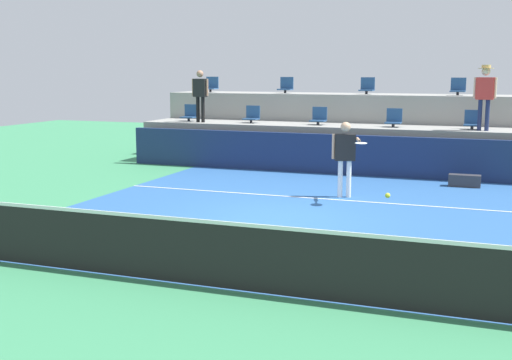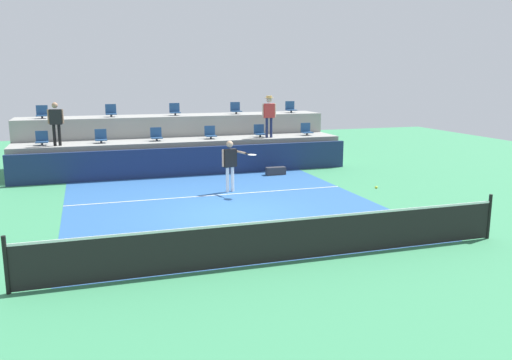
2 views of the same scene
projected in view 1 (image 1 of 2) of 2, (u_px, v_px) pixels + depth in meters
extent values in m
plane|color=#388456|center=(274.00, 221.00, 12.52)|extent=(40.00, 40.00, 0.00)
cube|color=#285693|center=(290.00, 210.00, 13.44)|extent=(9.00, 10.00, 0.01)
cube|color=white|center=(309.00, 198.00, 14.73)|extent=(9.00, 0.06, 0.00)
cube|color=black|center=(178.00, 251.00, 8.74)|extent=(10.40, 0.01, 0.87)
cube|color=white|center=(177.00, 219.00, 8.67)|extent=(10.40, 0.02, 0.05)
cube|color=navy|center=(345.00, 155.00, 17.97)|extent=(13.00, 0.16, 1.10)
cube|color=gray|center=(355.00, 147.00, 19.16)|extent=(13.00, 1.80, 1.25)
cube|color=gray|center=(367.00, 127.00, 20.76)|extent=(13.00, 1.80, 2.10)
cylinder|color=#2D2D33|center=(189.00, 119.00, 20.73)|extent=(0.08, 0.08, 0.10)
cube|color=navy|center=(189.00, 117.00, 20.72)|extent=(0.44, 0.40, 0.04)
cube|color=navy|center=(191.00, 110.00, 20.85)|extent=(0.44, 0.04, 0.38)
cylinder|color=#2D2D33|center=(251.00, 121.00, 20.01)|extent=(0.08, 0.08, 0.10)
cube|color=navy|center=(251.00, 119.00, 20.00)|extent=(0.44, 0.40, 0.04)
cube|color=navy|center=(253.00, 112.00, 20.13)|extent=(0.44, 0.04, 0.38)
cylinder|color=#2D2D33|center=(318.00, 123.00, 19.28)|extent=(0.08, 0.08, 0.10)
cube|color=navy|center=(318.00, 121.00, 19.27)|extent=(0.44, 0.40, 0.04)
cube|color=navy|center=(320.00, 113.00, 19.40)|extent=(0.44, 0.04, 0.38)
cylinder|color=#2D2D33|center=(393.00, 125.00, 18.53)|extent=(0.08, 0.08, 0.10)
cube|color=navy|center=(393.00, 123.00, 18.52)|extent=(0.44, 0.40, 0.04)
cube|color=navy|center=(394.00, 115.00, 18.65)|extent=(0.44, 0.04, 0.38)
cylinder|color=#2D2D33|center=(472.00, 128.00, 17.80)|extent=(0.08, 0.08, 0.10)
cube|color=navy|center=(472.00, 125.00, 17.79)|extent=(0.44, 0.40, 0.04)
cube|color=navy|center=(473.00, 117.00, 17.92)|extent=(0.44, 0.04, 0.38)
cylinder|color=#2D2D33|center=(210.00, 91.00, 22.27)|extent=(0.08, 0.08, 0.10)
cube|color=navy|center=(210.00, 89.00, 22.26)|extent=(0.44, 0.40, 0.04)
cube|color=navy|center=(212.00, 82.00, 22.39)|extent=(0.44, 0.04, 0.38)
cylinder|color=#2D2D33|center=(285.00, 92.00, 21.36)|extent=(0.08, 0.08, 0.10)
cube|color=navy|center=(285.00, 89.00, 21.35)|extent=(0.44, 0.40, 0.04)
cube|color=navy|center=(287.00, 83.00, 21.48)|extent=(0.44, 0.04, 0.38)
cylinder|color=#2D2D33|center=(366.00, 93.00, 20.44)|extent=(0.08, 0.08, 0.10)
cube|color=navy|center=(367.00, 90.00, 20.43)|extent=(0.44, 0.40, 0.04)
cube|color=navy|center=(368.00, 83.00, 20.56)|extent=(0.44, 0.04, 0.38)
cylinder|color=#2D2D33|center=(458.00, 94.00, 19.51)|extent=(0.08, 0.08, 0.10)
cube|color=navy|center=(458.00, 91.00, 19.50)|extent=(0.44, 0.40, 0.04)
cube|color=navy|center=(458.00, 84.00, 19.63)|extent=(0.44, 0.04, 0.38)
cylinder|color=white|center=(340.00, 179.00, 14.78)|extent=(0.14, 0.14, 0.84)
cylinder|color=white|center=(349.00, 179.00, 14.77)|extent=(0.14, 0.14, 0.84)
cube|color=black|center=(345.00, 147.00, 14.66)|extent=(0.49, 0.30, 0.59)
sphere|color=tan|center=(346.00, 127.00, 14.58)|extent=(0.28, 0.28, 0.23)
cylinder|color=tan|center=(333.00, 146.00, 14.67)|extent=(0.09, 0.09, 0.56)
cylinder|color=tan|center=(358.00, 140.00, 14.35)|extent=(0.22, 0.53, 0.07)
cylinder|color=black|center=(360.00, 142.00, 13.99)|extent=(0.11, 0.26, 0.04)
ellipsoid|color=silver|center=(361.00, 143.00, 13.71)|extent=(0.34, 0.38, 0.03)
cylinder|color=black|center=(198.00, 109.00, 20.25)|extent=(0.12, 0.12, 0.78)
cylinder|color=black|center=(203.00, 110.00, 20.17)|extent=(0.12, 0.12, 0.78)
cube|color=black|center=(200.00, 88.00, 20.10)|extent=(0.43, 0.21, 0.55)
sphere|color=#A87A5B|center=(200.00, 74.00, 20.03)|extent=(0.23, 0.23, 0.21)
cylinder|color=#A87A5B|center=(193.00, 87.00, 20.20)|extent=(0.08, 0.08, 0.52)
cylinder|color=#A87A5B|center=(207.00, 87.00, 20.00)|extent=(0.08, 0.08, 0.52)
cylinder|color=navy|center=(480.00, 115.00, 17.41)|extent=(0.12, 0.12, 0.82)
cylinder|color=navy|center=(487.00, 115.00, 17.33)|extent=(0.12, 0.12, 0.82)
cube|color=red|center=(485.00, 88.00, 17.25)|extent=(0.46, 0.21, 0.58)
sphere|color=beige|center=(486.00, 71.00, 17.18)|extent=(0.24, 0.24, 0.22)
cylinder|color=beige|center=(475.00, 88.00, 17.35)|extent=(0.07, 0.07, 0.55)
cylinder|color=beige|center=(495.00, 88.00, 17.15)|extent=(0.07, 0.07, 0.55)
cylinder|color=tan|center=(486.00, 68.00, 17.17)|extent=(0.43, 0.43, 0.01)
cylinder|color=tan|center=(486.00, 67.00, 17.16)|extent=(0.25, 0.25, 0.09)
sphere|color=#CCE033|center=(388.00, 195.00, 8.46)|extent=(0.07, 0.07, 0.07)
cube|color=#333338|center=(465.00, 181.00, 16.15)|extent=(0.76, 0.28, 0.30)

